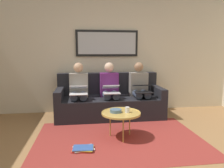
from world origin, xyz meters
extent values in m
cube|color=beige|center=(0.00, -2.60, 1.30)|extent=(6.00, 0.12, 2.60)
cube|color=maroon|center=(0.00, -0.85, 0.00)|extent=(2.60, 1.80, 0.01)
cube|color=black|center=(0.00, -2.05, 0.21)|extent=(2.20, 0.90, 0.42)
cube|color=black|center=(0.00, -2.40, 0.66)|extent=(2.20, 0.20, 0.48)
cube|color=black|center=(-1.03, -2.05, 0.52)|extent=(0.14, 0.90, 0.20)
cube|color=black|center=(1.03, -2.05, 0.52)|extent=(0.14, 0.90, 0.20)
cube|color=black|center=(0.00, -2.51, 1.55)|extent=(1.39, 0.04, 0.58)
cube|color=#B2B7BC|center=(0.00, -2.48, 1.55)|extent=(1.29, 0.01, 0.48)
cylinder|color=tan|center=(-0.04, -0.90, 0.40)|extent=(0.62, 0.62, 0.03)
torus|color=tan|center=(-0.04, -0.90, 0.42)|extent=(0.62, 0.62, 0.02)
cylinder|color=#B28E42|center=(-0.04, -0.71, 0.20)|extent=(0.02, 0.02, 0.39)
cylinder|color=#B28E42|center=(-0.20, -0.99, 0.20)|extent=(0.02, 0.02, 0.39)
cylinder|color=#B28E42|center=(0.13, -0.99, 0.20)|extent=(0.02, 0.02, 0.39)
cylinder|color=silver|center=(-0.13, -0.88, 0.46)|extent=(0.07, 0.07, 0.09)
cylinder|color=slate|center=(0.05, -0.92, 0.44)|extent=(0.18, 0.18, 0.05)
cube|color=gray|center=(-0.64, -2.15, 0.67)|extent=(0.38, 0.22, 0.50)
sphere|color=#997051|center=(-0.64, -2.15, 1.04)|extent=(0.20, 0.20, 0.20)
cylinder|color=#384256|center=(-0.73, -1.94, 0.49)|extent=(0.14, 0.42, 0.14)
cylinder|color=#384256|center=(-0.55, -1.94, 0.49)|extent=(0.14, 0.42, 0.14)
cylinder|color=#384256|center=(-0.73, -1.73, 0.21)|extent=(0.11, 0.11, 0.42)
cylinder|color=#384256|center=(-0.55, -1.73, 0.21)|extent=(0.11, 0.11, 0.42)
cube|color=black|center=(-0.64, -1.73, 0.57)|extent=(0.35, 0.23, 0.01)
cube|color=black|center=(-0.64, -1.87, 0.68)|extent=(0.35, 0.22, 0.06)
cube|color=#A5C6EA|center=(-0.64, -1.86, 0.69)|extent=(0.31, 0.20, 0.05)
cube|color=#66236B|center=(0.00, -2.15, 0.67)|extent=(0.38, 0.22, 0.50)
sphere|color=beige|center=(0.00, -2.15, 1.04)|extent=(0.20, 0.20, 0.20)
cylinder|color=#384256|center=(-0.09, -1.94, 0.49)|extent=(0.14, 0.42, 0.14)
cylinder|color=#384256|center=(0.09, -1.94, 0.49)|extent=(0.14, 0.42, 0.14)
cylinder|color=#384256|center=(-0.09, -1.73, 0.21)|extent=(0.11, 0.11, 0.42)
cylinder|color=#384256|center=(0.09, -1.73, 0.21)|extent=(0.11, 0.11, 0.42)
cube|color=silver|center=(0.00, -1.73, 0.57)|extent=(0.33, 0.21, 0.01)
cube|color=silver|center=(0.00, -1.88, 0.67)|extent=(0.33, 0.20, 0.10)
cube|color=#A5C6EA|center=(0.00, -1.87, 0.67)|extent=(0.29, 0.17, 0.08)
cube|color=gray|center=(0.64, -2.15, 0.67)|extent=(0.38, 0.22, 0.50)
sphere|color=tan|center=(0.64, -2.15, 1.04)|extent=(0.20, 0.20, 0.20)
cylinder|color=#384256|center=(0.55, -1.94, 0.49)|extent=(0.14, 0.42, 0.14)
cylinder|color=#384256|center=(0.73, -1.94, 0.49)|extent=(0.14, 0.42, 0.14)
cylinder|color=#384256|center=(0.55, -1.73, 0.21)|extent=(0.11, 0.11, 0.42)
cylinder|color=#384256|center=(0.73, -1.73, 0.21)|extent=(0.11, 0.11, 0.42)
cube|color=white|center=(0.64, -1.73, 0.57)|extent=(0.34, 0.22, 0.01)
cube|color=white|center=(0.64, -1.88, 0.68)|extent=(0.34, 0.21, 0.09)
cube|color=#A5C6EA|center=(0.64, -1.88, 0.68)|extent=(0.30, 0.18, 0.07)
cube|color=red|center=(0.58, -0.54, 0.01)|extent=(0.30, 0.23, 0.01)
cube|color=white|center=(0.56, -0.56, 0.02)|extent=(0.31, 0.25, 0.01)
cube|color=yellow|center=(0.56, -0.53, 0.03)|extent=(0.31, 0.25, 0.01)
cube|color=#33569E|center=(0.57, -0.53, 0.04)|extent=(0.29, 0.22, 0.01)
camera|label=1|loc=(0.54, 2.26, 1.36)|focal=33.86mm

